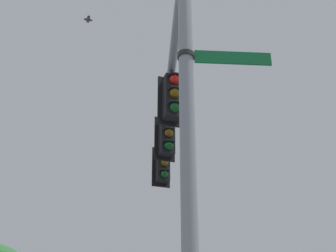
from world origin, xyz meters
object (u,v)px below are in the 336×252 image
Objects in this scene: traffic_light_mid_inner at (167,136)px; street_name_sign at (214,57)px; traffic_light_nearest_pole at (172,97)px; traffic_light_mid_outer at (163,165)px; bird_flying at (88,20)px.

traffic_light_mid_inner is 4.89m from street_name_sign.
traffic_light_nearest_pole is 3.09m from street_name_sign.
traffic_light_mid_outer is at bearing -104.19° from traffic_light_mid_inner.
traffic_light_mid_inner is at bearing -99.09° from street_name_sign.
traffic_light_mid_inner is 1.00× the size of traffic_light_mid_outer.
traffic_light_nearest_pole is at bearing 75.81° from traffic_light_mid_inner.
street_name_sign is (0.29, 2.90, -1.04)m from traffic_light_nearest_pole.
traffic_light_mid_inner is at bearing 75.81° from traffic_light_mid_outer.
traffic_light_nearest_pole is 1.88m from traffic_light_mid_inner.
bird_flying reaches higher than traffic_light_nearest_pole.
bird_flying is (2.26, 0.07, 3.12)m from traffic_light_mid_inner.
traffic_light_mid_inner is (-0.46, -1.82, 0.00)m from traffic_light_nearest_pole.
bird_flying is (1.50, -4.64, 4.16)m from street_name_sign.
street_name_sign is at bearing 84.20° from traffic_light_nearest_pole.
traffic_light_mid_outer is at bearing -104.19° from traffic_light_nearest_pole.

